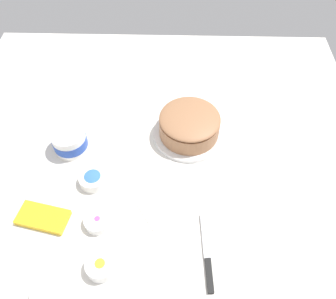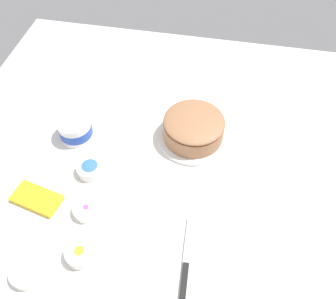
{
  "view_description": "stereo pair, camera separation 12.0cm",
  "coord_description": "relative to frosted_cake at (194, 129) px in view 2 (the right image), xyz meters",
  "views": [
    {
      "loc": [
        0.06,
        -0.68,
        0.99
      ],
      "look_at": [
        0.04,
        0.05,
        0.04
      ],
      "focal_mm": 37.26,
      "sensor_mm": 36.0,
      "label": 1
    },
    {
      "loc": [
        0.18,
        -0.67,
        0.99
      ],
      "look_at": [
        0.04,
        0.05,
        0.04
      ],
      "focal_mm": 37.26,
      "sensor_mm": 36.0,
      "label": 2
    }
  ],
  "objects": [
    {
      "name": "ground_plane",
      "position": [
        -0.11,
        -0.15,
        -0.05
      ],
      "size": [
        1.54,
        1.54,
        0.0
      ],
      "primitive_type": "plane",
      "color": "silver"
    },
    {
      "name": "frosted_cake",
      "position": [
        0.0,
        0.0,
        0.0
      ],
      "size": [
        0.26,
        0.26,
        0.11
      ],
      "color": "white",
      "rests_on": "ground_plane"
    },
    {
      "name": "frosting_tub",
      "position": [
        -0.42,
        -0.07,
        -0.01
      ],
      "size": [
        0.12,
        0.12,
        0.08
      ],
      "color": "white",
      "rests_on": "ground_plane"
    },
    {
      "name": "spreading_knife",
      "position": [
        0.05,
        -0.47,
        -0.04
      ],
      "size": [
        0.03,
        0.24,
        0.01
      ],
      "color": "silver",
      "rests_on": "ground_plane"
    },
    {
      "name": "sprinkle_bowl_blue",
      "position": [
        -0.32,
        -0.21,
        -0.03
      ],
      "size": [
        0.09,
        0.09,
        0.04
      ],
      "color": "white",
      "rests_on": "ground_plane"
    },
    {
      "name": "sprinkle_bowl_yellow",
      "position": [
        -0.25,
        -0.5,
        -0.03
      ],
      "size": [
        0.08,
        0.08,
        0.04
      ],
      "color": "white",
      "rests_on": "ground_plane"
    },
    {
      "name": "sprinkle_bowl_green",
      "position": [
        -0.38,
        -0.58,
        -0.03
      ],
      "size": [
        0.09,
        0.09,
        0.03
      ],
      "color": "white",
      "rests_on": "ground_plane"
    },
    {
      "name": "sprinkle_bowl_rainbow",
      "position": [
        -0.28,
        -0.36,
        -0.03
      ],
      "size": [
        0.08,
        0.08,
        0.03
      ],
      "color": "white",
      "rests_on": "ground_plane"
    },
    {
      "name": "candy_box_lower",
      "position": [
        -0.45,
        -0.35,
        -0.04
      ],
      "size": [
        0.17,
        0.11,
        0.02
      ],
      "primitive_type": "cube",
      "rotation": [
        0.0,
        0.0,
        -0.21
      ],
      "color": "yellow",
      "rests_on": "ground_plane"
    },
    {
      "name": "paper_napkin",
      "position": [
        -0.09,
        -0.28,
        -0.05
      ],
      "size": [
        0.21,
        0.21,
        0.01
      ],
      "primitive_type": "cube",
      "rotation": [
        0.0,
        0.0,
        0.57
      ],
      "color": "white",
      "rests_on": "ground_plane"
    }
  ]
}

